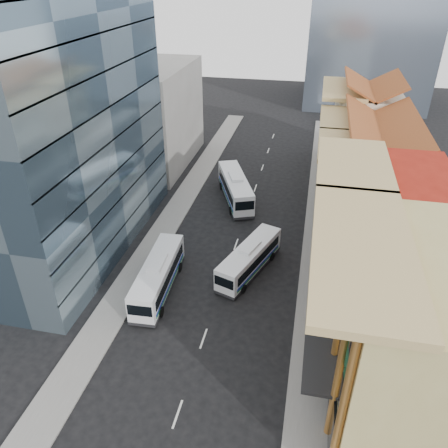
% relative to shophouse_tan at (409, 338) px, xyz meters
% --- Properties ---
extents(ground, '(200.00, 200.00, 0.00)m').
position_rel_shophouse_tan_xyz_m(ground, '(-14.00, -5.00, -6.00)').
color(ground, black).
rests_on(ground, ground).
extents(sidewalk_right, '(3.00, 90.00, 0.15)m').
position_rel_shophouse_tan_xyz_m(sidewalk_right, '(-5.50, 17.00, -5.92)').
color(sidewalk_right, slate).
rests_on(sidewalk_right, ground).
extents(sidewalk_left, '(3.00, 90.00, 0.15)m').
position_rel_shophouse_tan_xyz_m(sidewalk_left, '(-22.50, 17.00, -5.92)').
color(sidewalk_left, slate).
rests_on(sidewalk_left, ground).
extents(shophouse_tan, '(8.00, 14.00, 12.00)m').
position_rel_shophouse_tan_xyz_m(shophouse_tan, '(0.00, 0.00, 0.00)').
color(shophouse_tan, tan).
rests_on(shophouse_tan, ground).
extents(shophouse_red, '(8.00, 10.00, 12.00)m').
position_rel_shophouse_tan_xyz_m(shophouse_red, '(0.00, 12.00, 0.00)').
color(shophouse_red, maroon).
rests_on(shophouse_red, ground).
extents(shophouse_cream_near, '(8.00, 9.00, 10.00)m').
position_rel_shophouse_tan_xyz_m(shophouse_cream_near, '(0.00, 21.50, -1.00)').
color(shophouse_cream_near, beige).
rests_on(shophouse_cream_near, ground).
extents(shophouse_cream_mid, '(8.00, 9.00, 10.00)m').
position_rel_shophouse_tan_xyz_m(shophouse_cream_mid, '(0.00, 30.50, -1.00)').
color(shophouse_cream_mid, beige).
rests_on(shophouse_cream_mid, ground).
extents(shophouse_cream_far, '(8.00, 12.00, 11.00)m').
position_rel_shophouse_tan_xyz_m(shophouse_cream_far, '(0.00, 41.00, -0.50)').
color(shophouse_cream_far, beige).
rests_on(shophouse_cream_far, ground).
extents(office_tower, '(12.00, 26.00, 30.00)m').
position_rel_shophouse_tan_xyz_m(office_tower, '(-31.00, 14.00, 9.00)').
color(office_tower, '#43596A').
rests_on(office_tower, ground).
extents(office_block_far, '(10.00, 18.00, 14.00)m').
position_rel_shophouse_tan_xyz_m(office_block_far, '(-30.00, 37.00, 1.00)').
color(office_block_far, gray).
rests_on(office_block_far, ground).
extents(bus_left_near, '(2.88, 10.30, 3.27)m').
position_rel_shophouse_tan_xyz_m(bus_left_near, '(-19.50, 8.07, -4.36)').
color(bus_left_near, silver).
rests_on(bus_left_near, ground).
extents(bus_left_far, '(6.50, 11.14, 3.52)m').
position_rel_shophouse_tan_xyz_m(bus_left_far, '(-16.00, 27.03, -4.24)').
color(bus_left_far, silver).
rests_on(bus_left_far, ground).
extents(bus_right, '(5.22, 9.73, 3.05)m').
position_rel_shophouse_tan_xyz_m(bus_right, '(-11.88, 12.59, -4.47)').
color(bus_right, silver).
rests_on(bus_right, ground).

